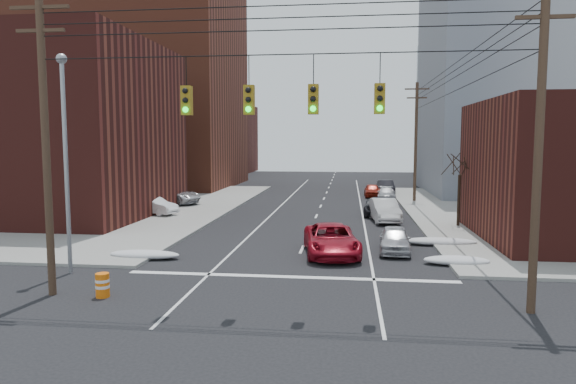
% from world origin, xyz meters
% --- Properties ---
extents(ground, '(160.00, 160.00, 0.00)m').
position_xyz_m(ground, '(0.00, 0.00, 0.00)').
color(ground, black).
rests_on(ground, ground).
extents(sidewalk_nw, '(40.00, 40.00, 0.15)m').
position_xyz_m(sidewalk_nw, '(-27.00, 27.00, 0.07)').
color(sidewalk_nw, gray).
rests_on(sidewalk_nw, ground).
extents(building_brick_tall, '(24.00, 20.00, 30.00)m').
position_xyz_m(building_brick_tall, '(-24.00, 48.00, 15.00)').
color(building_brick_tall, brown).
rests_on(building_brick_tall, ground).
extents(building_brick_near, '(20.00, 16.00, 13.00)m').
position_xyz_m(building_brick_near, '(-22.00, 22.00, 6.50)').
color(building_brick_near, '#4E1C17').
rests_on(building_brick_near, ground).
extents(building_brick_far, '(22.00, 18.00, 12.00)m').
position_xyz_m(building_brick_far, '(-26.00, 74.00, 6.00)').
color(building_brick_far, '#4E1C17').
rests_on(building_brick_far, ground).
extents(building_office, '(22.00, 20.00, 25.00)m').
position_xyz_m(building_office, '(22.00, 44.00, 12.50)').
color(building_office, gray).
rests_on(building_office, ground).
extents(building_glass, '(20.00, 18.00, 22.00)m').
position_xyz_m(building_glass, '(24.00, 70.00, 11.00)').
color(building_glass, gray).
rests_on(building_glass, ground).
extents(utility_pole_left, '(2.20, 0.28, 11.00)m').
position_xyz_m(utility_pole_left, '(-8.50, 3.00, 5.78)').
color(utility_pole_left, '#473323').
rests_on(utility_pole_left, ground).
extents(utility_pole_right, '(2.20, 0.28, 11.00)m').
position_xyz_m(utility_pole_right, '(8.50, 3.00, 5.78)').
color(utility_pole_right, '#473323').
rests_on(utility_pole_right, ground).
extents(utility_pole_far, '(2.20, 0.28, 11.00)m').
position_xyz_m(utility_pole_far, '(8.50, 34.00, 5.78)').
color(utility_pole_far, '#473323').
rests_on(utility_pole_far, ground).
extents(traffic_signals, '(17.00, 0.42, 2.02)m').
position_xyz_m(traffic_signals, '(0.10, 2.97, 7.17)').
color(traffic_signals, black).
rests_on(traffic_signals, ground).
extents(street_light, '(0.44, 0.44, 9.32)m').
position_xyz_m(street_light, '(-9.50, 6.00, 5.54)').
color(street_light, gray).
rests_on(street_light, ground).
extents(bare_tree, '(2.09, 2.20, 4.93)m').
position_xyz_m(bare_tree, '(9.59, 20.00, 2.32)').
color(bare_tree, black).
rests_on(bare_tree, ground).
extents(snow_nw, '(3.50, 1.08, 0.42)m').
position_xyz_m(snow_nw, '(-7.40, 9.00, 0.21)').
color(snow_nw, silver).
rests_on(snow_nw, ground).
extents(snow_ne, '(3.00, 1.08, 0.42)m').
position_xyz_m(snow_ne, '(7.40, 9.50, 0.21)').
color(snow_ne, silver).
rests_on(snow_ne, ground).
extents(snow_east_far, '(4.00, 1.08, 0.42)m').
position_xyz_m(snow_east_far, '(7.40, 14.00, 0.21)').
color(snow_east_far, silver).
rests_on(snow_east_far, ground).
extents(red_pickup, '(3.25, 5.78, 1.52)m').
position_xyz_m(red_pickup, '(1.58, 10.97, 0.76)').
color(red_pickup, maroon).
rests_on(red_pickup, ground).
extents(parked_car_a, '(1.80, 3.97, 1.32)m').
position_xyz_m(parked_car_a, '(4.80, 11.95, 0.66)').
color(parked_car_a, '#B6B6BC').
rests_on(parked_car_a, ground).
extents(parked_car_b, '(2.19, 4.96, 1.58)m').
position_xyz_m(parked_car_b, '(4.95, 22.11, 0.79)').
color(parked_car_b, silver).
rests_on(parked_car_b, ground).
extents(parked_car_c, '(2.67, 5.06, 1.36)m').
position_xyz_m(parked_car_c, '(4.80, 25.15, 0.68)').
color(parked_car_c, black).
rests_on(parked_car_c, ground).
extents(parked_car_d, '(1.83, 4.27, 1.23)m').
position_xyz_m(parked_car_d, '(6.02, 35.37, 0.61)').
color(parked_car_d, '#9E9FA3').
rests_on(parked_car_d, ground).
extents(parked_car_e, '(1.60, 3.91, 1.33)m').
position_xyz_m(parked_car_e, '(4.80, 38.00, 0.66)').
color(parked_car_e, maroon).
rests_on(parked_car_e, ground).
extents(parked_car_f, '(1.77, 4.47, 1.45)m').
position_xyz_m(parked_car_f, '(6.40, 41.58, 0.72)').
color(parked_car_f, black).
rests_on(parked_car_f, ground).
extents(lot_car_a, '(4.24, 2.71, 1.32)m').
position_xyz_m(lot_car_a, '(-12.29, 22.55, 0.81)').
color(lot_car_a, white).
rests_on(lot_car_a, sidewalk_nw).
extents(lot_car_b, '(6.09, 4.15, 1.55)m').
position_xyz_m(lot_car_b, '(-13.18, 28.91, 0.92)').
color(lot_car_b, '#ACACB1').
rests_on(lot_car_b, sidewalk_nw).
extents(lot_car_c, '(4.83, 2.01, 1.39)m').
position_xyz_m(lot_car_c, '(-17.77, 19.68, 0.85)').
color(lot_car_c, black).
rests_on(lot_car_c, sidewalk_nw).
extents(lot_car_d, '(4.19, 2.23, 1.36)m').
position_xyz_m(lot_car_d, '(-17.77, 29.27, 0.83)').
color(lot_car_d, '#B8B9BE').
rests_on(lot_car_d, sidewalk_nw).
extents(construction_barrel, '(0.55, 0.55, 0.89)m').
position_xyz_m(construction_barrel, '(-6.50, 2.93, 0.46)').
color(construction_barrel, orange).
rests_on(construction_barrel, ground).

